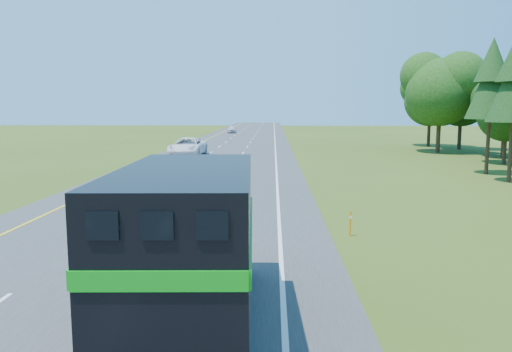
{
  "coord_description": "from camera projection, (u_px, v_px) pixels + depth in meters",
  "views": [
    {
      "loc": [
        5.22,
        -0.14,
        4.98
      ],
      "look_at": [
        4.4,
        23.64,
        1.76
      ],
      "focal_mm": 35.0,
      "sensor_mm": 36.0,
      "label": 1
    }
  ],
  "objects": [
    {
      "name": "white_suv",
      "position": [
        188.0,
        147.0,
        52.49
      ],
      "size": [
        3.47,
        7.04,
        1.92
      ],
      "primitive_type": "imported",
      "rotation": [
        0.0,
        0.0,
        -0.04
      ],
      "color": "white",
      "rests_on": "road"
    },
    {
      "name": "horse_truck",
      "position": [
        191.0,
        242.0,
        11.05
      ],
      "size": [
        2.97,
        8.56,
        3.74
      ],
      "rotation": [
        0.0,
        0.0,
        0.04
      ],
      "color": "black",
      "rests_on": "road"
    },
    {
      "name": "lane_markings",
      "position": [
        222.0,
        158.0,
        50.5
      ],
      "size": [
        11.15,
        260.0,
        0.01
      ],
      "color": "yellow",
      "rests_on": "road"
    },
    {
      "name": "far_car",
      "position": [
        232.0,
        129.0,
        102.28
      ],
      "size": [
        1.89,
        4.32,
        1.45
      ],
      "primitive_type": "imported",
      "rotation": [
        0.0,
        0.0,
        0.04
      ],
      "color": "silver",
      "rests_on": "road"
    },
    {
      "name": "road",
      "position": [
        222.0,
        158.0,
        50.5
      ],
      "size": [
        15.0,
        260.0,
        0.04
      ],
      "primitive_type": "cube",
      "color": "#38383A",
      "rests_on": "ground"
    },
    {
      "name": "delineator",
      "position": [
        350.0,
        223.0,
        19.58
      ],
      "size": [
        0.08,
        0.05,
        0.99
      ],
      "color": "orange",
      "rests_on": "ground"
    }
  ]
}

